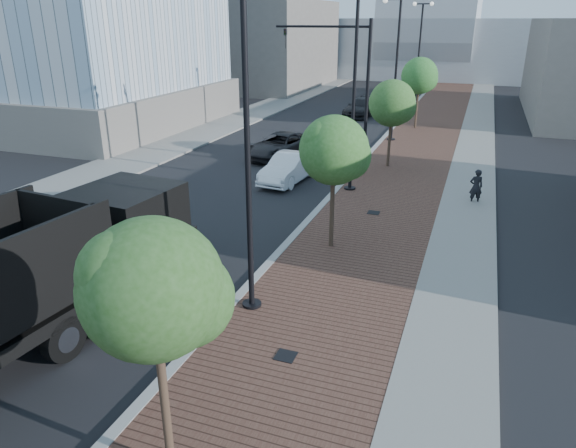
% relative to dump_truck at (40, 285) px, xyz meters
% --- Properties ---
extents(sidewalk, '(7.00, 140.00, 0.12)m').
position_rel_dump_truck_xyz_m(sidewalk, '(7.38, 33.23, -1.51)').
color(sidewalk, '#4C2D23').
rests_on(sidewalk, ground).
extents(concrete_strip, '(2.40, 140.00, 0.13)m').
position_rel_dump_truck_xyz_m(concrete_strip, '(10.08, 33.23, -1.51)').
color(concrete_strip, slate).
rests_on(concrete_strip, ground).
extents(curb, '(0.30, 140.00, 0.14)m').
position_rel_dump_truck_xyz_m(curb, '(3.88, 33.23, -1.50)').
color(curb, gray).
rests_on(curb, ground).
extents(west_sidewalk, '(4.00, 140.00, 0.12)m').
position_rel_dump_truck_xyz_m(west_sidewalk, '(-9.12, 33.23, -1.51)').
color(west_sidewalk, slate).
rests_on(west_sidewalk, ground).
extents(dump_truck, '(4.06, 13.95, 3.74)m').
position_rel_dump_truck_xyz_m(dump_truck, '(0.00, 0.00, 0.00)').
color(dump_truck, black).
rests_on(dump_truck, ground).
extents(white_sedan, '(2.00, 4.62, 1.48)m').
position_rel_dump_truck_xyz_m(white_sedan, '(1.10, 15.74, -0.84)').
color(white_sedan, white).
rests_on(white_sedan, ground).
extents(dark_car_mid, '(3.40, 5.62, 1.46)m').
position_rel_dump_truck_xyz_m(dark_car_mid, '(-1.16, 20.42, -0.84)').
color(dark_car_mid, black).
rests_on(dark_car_mid, ground).
extents(dark_car_far, '(2.69, 5.45, 1.52)m').
position_rel_dump_truck_xyz_m(dark_car_far, '(0.31, 36.54, -0.81)').
color(dark_car_far, black).
rests_on(dark_car_far, ground).
extents(pedestrian, '(0.69, 0.56, 1.64)m').
position_rel_dump_truck_xyz_m(pedestrian, '(10.33, 15.33, -0.75)').
color(pedestrian, black).
rests_on(pedestrian, ground).
extents(streetlight_1, '(1.44, 0.56, 9.21)m').
position_rel_dump_truck_xyz_m(streetlight_1, '(4.37, 3.23, 2.77)').
color(streetlight_1, black).
rests_on(streetlight_1, ground).
extents(streetlight_2, '(1.72, 0.56, 9.28)m').
position_rel_dump_truck_xyz_m(streetlight_2, '(4.48, 15.23, 3.25)').
color(streetlight_2, black).
rests_on(streetlight_2, ground).
extents(streetlight_3, '(1.44, 0.56, 9.21)m').
position_rel_dump_truck_xyz_m(streetlight_3, '(4.37, 27.23, 2.77)').
color(streetlight_3, black).
rests_on(streetlight_3, ground).
extents(streetlight_4, '(1.72, 0.56, 9.28)m').
position_rel_dump_truck_xyz_m(streetlight_4, '(4.48, 39.23, 3.25)').
color(streetlight_4, black).
rests_on(streetlight_4, ground).
extents(traffic_mast, '(5.09, 0.20, 8.00)m').
position_rel_dump_truck_xyz_m(traffic_mast, '(3.58, 18.23, 3.41)').
color(traffic_mast, black).
rests_on(traffic_mast, ground).
extents(tree_0, '(2.42, 2.38, 5.11)m').
position_rel_dump_truck_xyz_m(tree_0, '(5.53, -2.74, 2.33)').
color(tree_0, '#382619').
rests_on(tree_0, ground).
extents(tree_1, '(2.48, 2.44, 4.94)m').
position_rel_dump_truck_xyz_m(tree_1, '(5.53, 8.26, 2.13)').
color(tree_1, '#382619').
rests_on(tree_1, ground).
extents(tree_2, '(2.58, 2.56, 4.93)m').
position_rel_dump_truck_xyz_m(tree_2, '(5.53, 20.26, 2.06)').
color(tree_2, '#382619').
rests_on(tree_2, ground).
extents(tree_3, '(2.71, 2.71, 5.35)m').
position_rel_dump_truck_xyz_m(tree_3, '(5.53, 32.26, 2.41)').
color(tree_3, '#382619').
rests_on(tree_3, ground).
extents(tower_podium, '(19.00, 19.00, 3.00)m').
position_rel_dump_truck_xyz_m(tower_podium, '(-20.12, 25.23, -0.07)').
color(tower_podium, '#68635E').
rests_on(tower_podium, ground).
extents(convention_center, '(50.00, 30.00, 50.00)m').
position_rel_dump_truck_xyz_m(convention_center, '(1.88, 78.23, 4.43)').
color(convention_center, '#A6AAB0').
rests_on(convention_center, ground).
extents(commercial_block_nw, '(14.00, 20.00, 10.00)m').
position_rel_dump_truck_xyz_m(commercial_block_nw, '(-16.12, 53.23, 3.43)').
color(commercial_block_nw, '#605B56').
rests_on(commercial_block_nw, ground).
extents(utility_cover_1, '(0.50, 0.50, 0.02)m').
position_rel_dump_truck_xyz_m(utility_cover_1, '(6.28, 1.23, -1.44)').
color(utility_cover_1, black).
rests_on(utility_cover_1, sidewalk).
extents(utility_cover_2, '(0.50, 0.50, 0.02)m').
position_rel_dump_truck_xyz_m(utility_cover_2, '(6.28, 12.23, -1.44)').
color(utility_cover_2, black).
rests_on(utility_cover_2, sidewalk).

